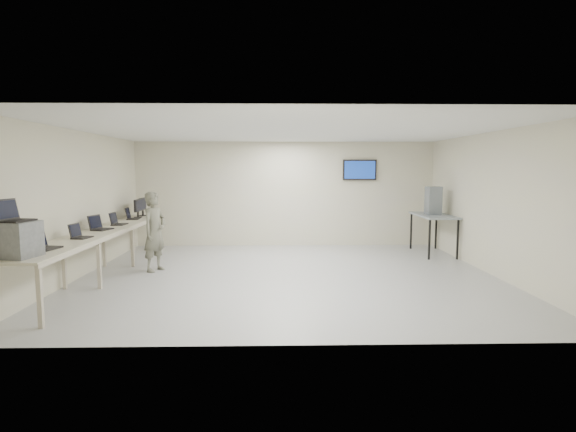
{
  "coord_description": "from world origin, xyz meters",
  "views": [
    {
      "loc": [
        -0.21,
        -8.61,
        2.08
      ],
      "look_at": [
        0.0,
        0.2,
        1.15
      ],
      "focal_mm": 28.0,
      "sensor_mm": 36.0,
      "label": 1
    }
  ],
  "objects_px": {
    "equipment_box": "(19,240)",
    "side_table": "(433,217)",
    "workbench": "(102,234)",
    "soldier": "(155,232)"
  },
  "relations": [
    {
      "from": "equipment_box",
      "to": "side_table",
      "type": "relative_size",
      "value": 0.3
    },
    {
      "from": "workbench",
      "to": "side_table",
      "type": "relative_size",
      "value": 3.72
    },
    {
      "from": "equipment_box",
      "to": "soldier",
      "type": "relative_size",
      "value": 0.3
    },
    {
      "from": "equipment_box",
      "to": "soldier",
      "type": "xyz_separation_m",
      "value": [
        0.95,
        3.08,
        -0.33
      ]
    },
    {
      "from": "workbench",
      "to": "side_table",
      "type": "xyz_separation_m",
      "value": [
        7.19,
        2.18,
        0.07
      ]
    },
    {
      "from": "equipment_box",
      "to": "soldier",
      "type": "bearing_deg",
      "value": 83.16
    },
    {
      "from": "workbench",
      "to": "soldier",
      "type": "xyz_separation_m",
      "value": [
        0.89,
        0.47,
        -0.02
      ]
    },
    {
      "from": "side_table",
      "to": "equipment_box",
      "type": "bearing_deg",
      "value": -146.49
    },
    {
      "from": "soldier",
      "to": "side_table",
      "type": "bearing_deg",
      "value": -50.15
    },
    {
      "from": "workbench",
      "to": "soldier",
      "type": "relative_size",
      "value": 3.71
    }
  ]
}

